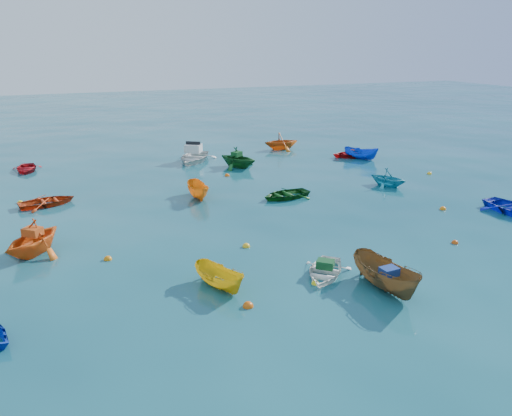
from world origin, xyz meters
name	(u,v)px	position (x,y,z in m)	size (l,w,h in m)	color
ground	(297,249)	(0.00, 0.00, 0.00)	(160.00, 160.00, 0.00)	#0A3E4F
dinghy_white_near	(324,275)	(-0.16, -2.79, 0.00)	(1.92, 2.69, 0.56)	white
sampan_brown_mid	(385,290)	(1.35, -4.70, 0.00)	(1.28, 3.40, 1.32)	brown
dinghy_orange_w	(35,253)	(-10.95, 3.84, 0.00)	(2.69, 3.12, 1.64)	orange
sampan_yellow_mid	(220,288)	(-4.36, -2.27, 0.00)	(0.97, 2.58, 1.00)	gold
dinghy_green_e	(286,198)	(2.81, 7.28, 0.00)	(2.16, 3.02, 0.63)	#114A16
dinghy_cyan_se	(387,186)	(10.02, 7.18, 0.00)	(2.10, 2.44, 1.28)	teal
dinghy_red_nw	(48,205)	(-10.43, 11.00, 0.00)	(2.19, 3.06, 0.63)	#C13710
sampan_orange_n	(199,198)	(-2.04, 9.15, 0.00)	(1.06, 2.81, 1.09)	orange
dinghy_green_n	(238,167)	(2.76, 15.59, 0.00)	(2.64, 3.06, 1.61)	#13531D
dinghy_red_ne	(351,157)	(12.49, 15.45, 0.00)	(2.30, 3.22, 0.67)	red
sampan_blue_far	(361,159)	(12.77, 14.54, 0.00)	(1.05, 2.79, 1.08)	#0F3FC2
dinghy_red_far	(27,171)	(-11.84, 20.08, 0.00)	(2.03, 2.84, 0.59)	#AB0E15
dinghy_orange_far	(281,149)	(8.43, 20.31, 0.00)	(2.58, 3.00, 1.58)	#D05D13
motorboat_white	(194,161)	(0.21, 18.70, 0.00)	(2.99, 4.18, 1.47)	silver
tarp_green_a	(325,264)	(-0.09, -2.71, 0.44)	(0.67, 0.51, 0.33)	#124A21
tarp_blue_a	(389,271)	(1.37, -4.85, 0.81)	(0.64, 0.48, 0.31)	navy
tarp_orange_a	(33,232)	(-10.92, 3.88, 1.00)	(0.75, 0.57, 0.36)	#C54714
tarp_green_b	(237,154)	(2.71, 15.67, 0.98)	(0.73, 0.55, 0.35)	#134E1E
tarp_orange_b	(351,151)	(12.39, 15.47, 0.49)	(0.62, 0.47, 0.30)	#B43F12
buoy_or_a	(248,307)	(-3.88, -3.99, 0.00)	(0.39, 0.39, 0.39)	#CF510B
buoy_ye_a	(315,284)	(-0.85, -3.32, 0.00)	(0.30, 0.30, 0.30)	yellow
buoy_or_b	(455,243)	(7.09, -2.08, 0.00)	(0.31, 0.31, 0.31)	#D2480B
buoy_or_c	(108,260)	(-8.04, 1.95, 0.00)	(0.35, 0.35, 0.35)	orange
buoy_ye_c	(246,247)	(-2.03, 1.09, 0.00)	(0.35, 0.35, 0.35)	yellow
buoy_or_d	(443,209)	(10.01, 2.04, 0.00)	(0.36, 0.36, 0.36)	orange
buoy_ye_d	(20,203)	(-11.90, 11.99, 0.00)	(0.33, 0.33, 0.33)	yellow
buoy_or_e	(227,176)	(1.18, 13.42, 0.00)	(0.36, 0.36, 0.36)	#EA590C
buoy_ye_e	(429,174)	(14.62, 8.65, 0.00)	(0.33, 0.33, 0.33)	yellow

